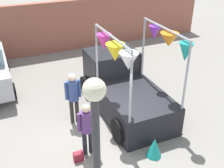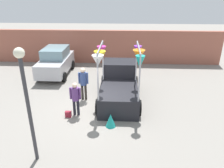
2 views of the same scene
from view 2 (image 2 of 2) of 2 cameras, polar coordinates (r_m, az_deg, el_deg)
ground_plane at (r=10.88m, az=-4.72°, el=-6.85°), size 60.00×60.00×0.00m
vendor_truck at (r=11.63m, az=1.86°, el=0.15°), size 2.44×4.12×3.13m
parked_car at (r=15.53m, az=-14.45°, el=5.73°), size 1.88×4.00×1.88m
person_customer at (r=10.15m, az=-9.54°, el=-3.13°), size 0.53×0.34×1.64m
person_vendor at (r=11.51m, az=-7.49°, el=0.89°), size 0.53×0.34×1.80m
handbag at (r=10.46m, az=-11.35°, el=-7.72°), size 0.28×0.16×0.28m
street_lamp at (r=7.17m, az=-21.58°, el=-1.96°), size 0.32×0.32×3.99m
brick_boundary_wall at (r=17.56m, az=-1.68°, el=9.67°), size 18.00×0.36×2.60m
folded_kite_bundle_teal at (r=9.52m, az=-0.38°, el=-9.47°), size 0.62×0.62×0.60m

